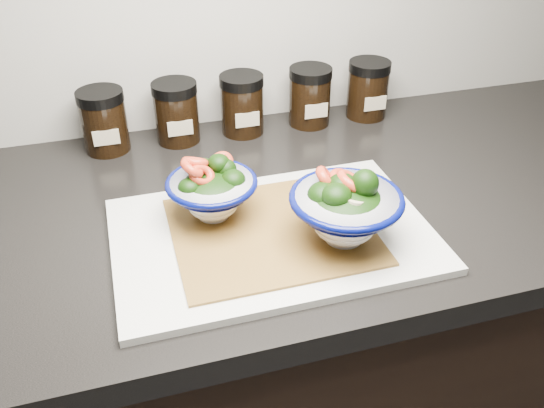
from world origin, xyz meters
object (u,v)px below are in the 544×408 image
object	(u,v)px
spice_jar_c	(242,104)
bowl_right	(345,208)
spice_jar_d	(310,96)
cutting_board	(272,235)
bowl_left	(212,191)
spice_jar_a	(104,121)
spice_jar_b	(176,112)
spice_jar_e	(368,89)

from	to	relation	value
spice_jar_c	bowl_right	bearing A→B (deg)	-82.91
bowl_right	spice_jar_d	size ratio (longest dim) A/B	1.38
spice_jar_d	cutting_board	bearing A→B (deg)	-117.25
cutting_board	spice_jar_d	distance (m)	0.39
bowl_right	spice_jar_d	xyz separation A→B (m)	(0.09, 0.39, -0.01)
bowl_left	spice_jar_c	size ratio (longest dim) A/B	1.18
spice_jar_a	spice_jar_c	distance (m)	0.25
spice_jar_a	spice_jar_c	world-z (taller)	same
bowl_left	spice_jar_d	size ratio (longest dim) A/B	1.18
cutting_board	spice_jar_a	world-z (taller)	spice_jar_a
spice_jar_b	spice_jar_a	bearing A→B (deg)	180.00
spice_jar_e	spice_jar_d	bearing A→B (deg)	180.00
spice_jar_b	spice_jar_e	bearing A→B (deg)	0.00
spice_jar_a	spice_jar_d	size ratio (longest dim) A/B	1.00
bowl_right	spice_jar_e	xyz separation A→B (m)	(0.21, 0.39, -0.01)
spice_jar_b	spice_jar_d	distance (m)	0.26
bowl_left	spice_jar_e	size ratio (longest dim) A/B	1.18
bowl_right	spice_jar_a	size ratio (longest dim) A/B	1.38
cutting_board	bowl_left	size ratio (longest dim) A/B	3.39
spice_jar_d	spice_jar_e	xyz separation A→B (m)	(0.12, 0.00, 0.00)
spice_jar_a	spice_jar_d	bearing A→B (deg)	0.00
bowl_left	spice_jar_c	world-z (taller)	bowl_left
bowl_right	spice_jar_b	distance (m)	0.42
spice_jar_b	spice_jar_d	bearing A→B (deg)	0.00
bowl_left	spice_jar_a	world-z (taller)	bowl_left
spice_jar_a	spice_jar_e	bearing A→B (deg)	0.00
cutting_board	spice_jar_b	xyz separation A→B (m)	(-0.08, 0.34, 0.05)
bowl_left	spice_jar_e	world-z (taller)	bowl_left
bowl_left	spice_jar_e	bearing A→B (deg)	37.23
cutting_board	spice_jar_b	world-z (taller)	spice_jar_b
spice_jar_a	spice_jar_e	distance (m)	0.51
bowl_right	spice_jar_b	size ratio (longest dim) A/B	1.38
bowl_left	spice_jar_c	bearing A→B (deg)	67.96
bowl_right	spice_jar_c	size ratio (longest dim) A/B	1.38
cutting_board	bowl_right	size ratio (longest dim) A/B	2.89
spice_jar_a	spice_jar_c	size ratio (longest dim) A/B	1.00
bowl_left	spice_jar_d	world-z (taller)	bowl_left
spice_jar_b	spice_jar_e	size ratio (longest dim) A/B	1.00
cutting_board	bowl_left	distance (m)	0.11
bowl_left	cutting_board	bearing A→B (deg)	-39.68
spice_jar_a	spice_jar_c	xyz separation A→B (m)	(0.25, 0.00, 0.00)
bowl_left	spice_jar_b	distance (m)	0.28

